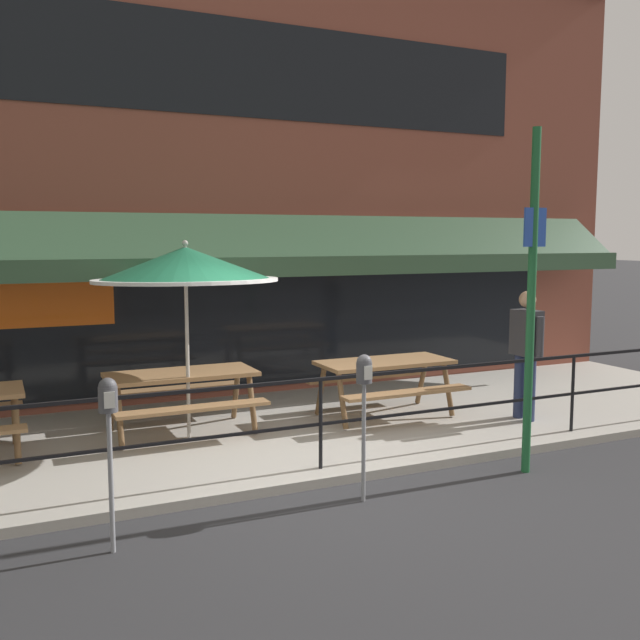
{
  "coord_description": "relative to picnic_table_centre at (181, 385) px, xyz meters",
  "views": [
    {
      "loc": [
        -3.03,
        -6.26,
        2.51
      ],
      "look_at": [
        0.59,
        1.6,
        1.5
      ],
      "focal_mm": 40.0,
      "sensor_mm": 36.0,
      "label": 1
    }
  ],
  "objects": [
    {
      "name": "ground_plane",
      "position": [
        0.99,
        -2.24,
        -0.71
      ],
      "size": [
        120.0,
        120.0,
        0.0
      ],
      "primitive_type": "plane",
      "color": "#2D2D30"
    },
    {
      "name": "patio_deck",
      "position": [
        0.99,
        -0.24,
        -0.66
      ],
      "size": [
        15.0,
        4.0,
        0.1
      ],
      "primitive_type": "cube",
      "color": "#ADA89E",
      "rests_on": "ground"
    },
    {
      "name": "restaurant_building",
      "position": [
        0.98,
        1.98,
        2.82
      ],
      "size": [
        15.0,
        1.6,
        7.1
      ],
      "color": "brown",
      "rests_on": "ground"
    },
    {
      "name": "patio_railing",
      "position": [
        0.99,
        -1.94,
        0.09
      ],
      "size": [
        13.84,
        0.04,
        0.97
      ],
      "color": "black",
      "rests_on": "patio_deck"
    },
    {
      "name": "picnic_table_centre",
      "position": [
        0.0,
        0.0,
        0.0
      ],
      "size": [
        1.8,
        1.42,
        0.76
      ],
      "color": "#997047",
      "rests_on": "patio_deck"
    },
    {
      "name": "picnic_table_right",
      "position": [
        2.69,
        -0.32,
        0.0
      ],
      "size": [
        1.8,
        1.42,
        0.76
      ],
      "color": "#997047",
      "rests_on": "patio_deck"
    },
    {
      "name": "patio_umbrella_centre",
      "position": [
        0.0,
        -0.33,
        1.47
      ],
      "size": [
        2.14,
        2.14,
        2.38
      ],
      "color": "#B7B2A8",
      "rests_on": "patio_deck"
    },
    {
      "name": "pedestrian_walking",
      "position": [
        4.3,
        -1.22,
        0.35
      ],
      "size": [
        0.24,
        0.62,
        1.71
      ],
      "color": "navy",
      "rests_on": "patio_deck"
    },
    {
      "name": "parking_meter_near",
      "position": [
        -1.27,
        -2.86,
        0.44
      ],
      "size": [
        0.15,
        0.16,
        1.42
      ],
      "color": "gray",
      "rests_on": "ground"
    },
    {
      "name": "parking_meter_far",
      "position": [
        1.07,
        -2.73,
        0.44
      ],
      "size": [
        0.15,
        0.16,
        1.42
      ],
      "color": "gray",
      "rests_on": "ground"
    },
    {
      "name": "street_sign_pole",
      "position": [
        3.07,
        -2.69,
        1.16
      ],
      "size": [
        0.28,
        0.09,
        3.63
      ],
      "color": "#1E6033",
      "rests_on": "ground"
    }
  ]
}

